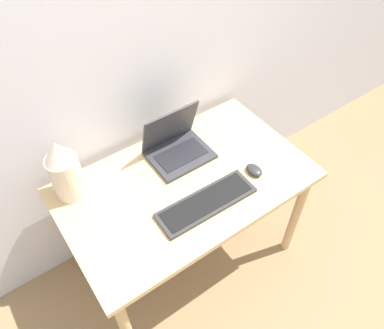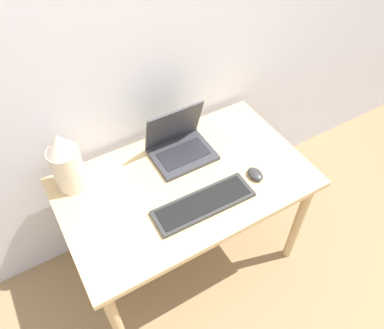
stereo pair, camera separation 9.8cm
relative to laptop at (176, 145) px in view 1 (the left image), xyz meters
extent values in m
plane|color=#8C704C|center=(-0.07, -0.53, -0.76)|extent=(12.00, 12.00, 0.00)
cube|color=silver|center=(-0.07, 0.24, 0.49)|extent=(6.00, 0.05, 2.50)
cube|color=tan|center=(-0.07, -0.18, -0.07)|extent=(1.17, 0.71, 0.03)
cylinder|color=tan|center=(0.46, -0.48, -0.42)|extent=(0.05, 0.05, 0.68)
cylinder|color=tan|center=(-0.60, 0.12, -0.42)|extent=(0.05, 0.05, 0.68)
cylinder|color=tan|center=(0.46, 0.12, -0.42)|extent=(0.05, 0.05, 0.68)
cube|color=#333338|center=(0.00, -0.03, -0.04)|extent=(0.30, 0.24, 0.02)
cube|color=black|center=(0.00, -0.04, -0.03)|extent=(0.24, 0.13, 0.00)
cube|color=#333338|center=(0.00, 0.05, 0.08)|extent=(0.30, 0.08, 0.23)
cube|color=black|center=(0.00, 0.06, 0.08)|extent=(0.26, 0.06, 0.20)
cube|color=#2D2D2D|center=(-0.07, -0.34, -0.05)|extent=(0.47, 0.16, 0.02)
cube|color=black|center=(-0.07, -0.34, -0.03)|extent=(0.43, 0.13, 0.00)
ellipsoid|color=#2D2D2D|center=(0.23, -0.32, -0.04)|extent=(0.06, 0.09, 0.03)
cylinder|color=beige|center=(-0.53, 0.07, 0.05)|extent=(0.14, 0.14, 0.22)
cone|color=beige|center=(-0.53, 0.07, 0.21)|extent=(0.13, 0.13, 0.09)
camera|label=1|loc=(-0.70, -1.12, 1.30)|focal=35.00mm
camera|label=2|loc=(-0.61, -1.17, 1.30)|focal=35.00mm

